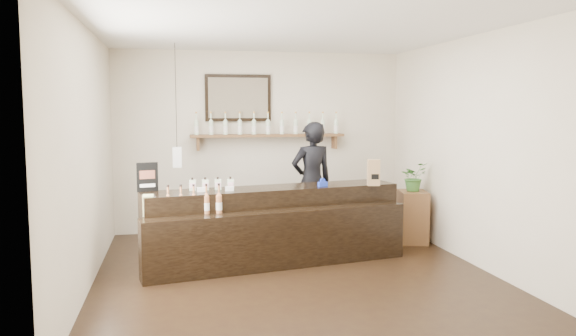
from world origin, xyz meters
The scene contains 10 objects.
ground centered at (0.00, 0.00, 0.00)m, with size 5.00×5.00×0.00m, color black.
room_shell centered at (0.00, 0.00, 1.70)m, with size 5.00×5.00×5.00m.
back_wall_decor centered at (-0.15, 2.37, 1.76)m, with size 2.66×0.96×1.69m.
counter centered at (-0.12, 0.58, 0.43)m, with size 3.34×1.46×1.08m.
promo_sign centered at (-1.66, 0.64, 1.10)m, with size 0.25×0.07×0.35m.
paper_bag centered at (1.19, 0.62, 1.09)m, with size 0.17×0.14×0.34m.
tape_dispenser centered at (0.52, 0.67, 0.96)m, with size 0.13×0.09×0.11m.
side_cabinet centered at (2.00, 1.17, 0.37)m, with size 0.47×0.57×0.74m.
potted_plant centered at (2.00, 1.17, 0.95)m, with size 0.37×0.32×0.41m, color #3B712D.
shopkeeper centered at (0.60, 1.55, 0.98)m, with size 0.71×0.47×1.95m, color black.
Camera 1 is at (-1.35, -6.24, 1.91)m, focal length 35.00 mm.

